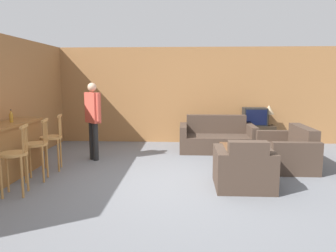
% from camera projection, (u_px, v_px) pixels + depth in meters
% --- Properties ---
extents(ground_plane, '(24.00, 24.00, 0.00)m').
position_uv_depth(ground_plane, '(172.00, 182.00, 5.64)').
color(ground_plane, slate).
extents(wall_back, '(9.40, 0.08, 2.60)m').
position_uv_depth(wall_back, '(177.00, 95.00, 8.99)').
color(wall_back, '#9E6B3D').
rests_on(wall_back, ground_plane).
extents(wall_left, '(0.08, 8.58, 2.60)m').
position_uv_depth(wall_left, '(20.00, 101.00, 6.90)').
color(wall_left, '#9E6B3D').
rests_on(wall_left, ground_plane).
extents(bar_counter, '(0.55, 2.12, 0.98)m').
position_uv_depth(bar_counter, '(2.00, 152.00, 5.65)').
color(bar_counter, brown).
rests_on(bar_counter, ground_plane).
extents(bar_chair_near, '(0.50, 0.50, 1.07)m').
position_uv_depth(bar_chair_near, '(15.00, 158.00, 4.93)').
color(bar_chair_near, '#B77F42').
rests_on(bar_chair_near, ground_plane).
extents(bar_chair_mid, '(0.49, 0.49, 1.07)m').
position_uv_depth(bar_chair_mid, '(36.00, 148.00, 5.65)').
color(bar_chair_mid, '#B77F42').
rests_on(bar_chair_mid, ground_plane).
extents(bar_chair_far, '(0.50, 0.50, 1.07)m').
position_uv_depth(bar_chair_far, '(52.00, 141.00, 6.30)').
color(bar_chair_far, '#B77F42').
rests_on(bar_chair_far, ground_plane).
extents(couch_far, '(1.80, 0.96, 0.85)m').
position_uv_depth(couch_far, '(217.00, 139.00, 8.02)').
color(couch_far, '#423328').
rests_on(couch_far, ground_plane).
extents(armchair_near, '(0.92, 0.91, 0.83)m').
position_uv_depth(armchair_near, '(244.00, 170.00, 5.29)').
color(armchair_near, '#423328').
rests_on(armchair_near, ground_plane).
extents(loveseat_right, '(0.88, 1.49, 0.81)m').
position_uv_depth(loveseat_right, '(288.00, 152.00, 6.59)').
color(loveseat_right, '#423328').
rests_on(loveseat_right, ground_plane).
extents(coffee_table, '(0.55, 0.98, 0.40)m').
position_uv_depth(coffee_table, '(236.00, 150.00, 6.60)').
color(coffee_table, brown).
rests_on(coffee_table, ground_plane).
extents(tv_unit, '(1.05, 0.45, 0.54)m').
position_uv_depth(tv_unit, '(254.00, 135.00, 8.70)').
color(tv_unit, '#2D2319').
rests_on(tv_unit, ground_plane).
extents(tv, '(0.60, 0.44, 0.46)m').
position_uv_depth(tv, '(255.00, 116.00, 8.63)').
color(tv, black).
rests_on(tv, tv_unit).
extents(bottle, '(0.06, 0.06, 0.23)m').
position_uv_depth(bottle, '(11.00, 117.00, 5.86)').
color(bottle, '#B27A23').
rests_on(bottle, bar_counter).
extents(book_on_table, '(0.22, 0.21, 0.03)m').
position_uv_depth(book_on_table, '(241.00, 146.00, 6.61)').
color(book_on_table, maroon).
rests_on(book_on_table, coffee_table).
extents(table_lamp, '(0.28, 0.28, 0.54)m').
position_uv_depth(table_lamp, '(269.00, 110.00, 8.59)').
color(table_lamp, brown).
rests_on(table_lamp, tv_unit).
extents(person_by_window, '(0.40, 0.39, 1.67)m').
position_uv_depth(person_by_window, '(93.00, 116.00, 7.03)').
color(person_by_window, black).
rests_on(person_by_window, ground_plane).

